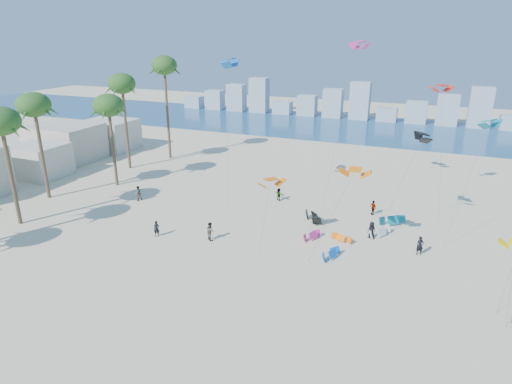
% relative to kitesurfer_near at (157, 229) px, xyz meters
% --- Properties ---
extents(ground, '(220.00, 220.00, 0.00)m').
position_rel_kitesurfer_near_xyz_m(ground, '(5.86, -11.86, -0.81)').
color(ground, beige).
rests_on(ground, ground).
extents(ocean, '(220.00, 220.00, 0.00)m').
position_rel_kitesurfer_near_xyz_m(ocean, '(5.86, 60.14, -0.80)').
color(ocean, navy).
rests_on(ocean, ground).
extents(kitesurfer_near, '(0.69, 0.59, 1.61)m').
position_rel_kitesurfer_near_xyz_m(kitesurfer_near, '(0.00, 0.00, 0.00)').
color(kitesurfer_near, black).
rests_on(kitesurfer_near, ground).
extents(kitesurfer_mid, '(1.12, 1.08, 1.81)m').
position_rel_kitesurfer_near_xyz_m(kitesurfer_mid, '(5.22, 1.37, 0.10)').
color(kitesurfer_mid, gray).
rests_on(kitesurfer_mid, ground).
extents(kitesurfers_far, '(39.79, 17.82, 1.88)m').
position_rel_kitesurfer_near_xyz_m(kitesurfers_far, '(15.62, 6.29, 0.07)').
color(kitesurfers_far, black).
rests_on(kitesurfers_far, ground).
extents(grounded_kites, '(10.96, 12.30, 0.99)m').
position_rel_kitesurfer_near_xyz_m(grounded_kites, '(17.75, 7.85, -0.37)').
color(grounded_kites, '#D52F8D').
rests_on(grounded_kites, ground).
extents(flying_kites, '(32.27, 24.21, 18.60)m').
position_rel_kitesurfer_near_xyz_m(flying_kites, '(19.87, 10.41, 11.54)').
color(flying_kites, orange).
rests_on(flying_kites, ground).
extents(palm_row, '(8.37, 44.80, 15.74)m').
position_rel_kitesurfer_near_xyz_m(palm_row, '(-15.91, 4.33, 10.46)').
color(palm_row, brown).
rests_on(palm_row, ground).
extents(beachfront_buildings, '(11.50, 43.00, 6.00)m').
position_rel_kitesurfer_near_xyz_m(beachfront_buildings, '(-27.83, 8.96, 1.87)').
color(beachfront_buildings, beige).
rests_on(beachfront_buildings, ground).
extents(distant_skyline, '(85.00, 3.00, 8.40)m').
position_rel_kitesurfer_near_xyz_m(distant_skyline, '(4.67, 70.14, 2.28)').
color(distant_skyline, '#9EADBF').
rests_on(distant_skyline, ground).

